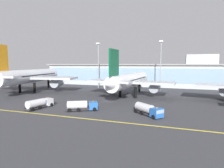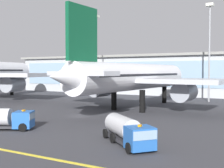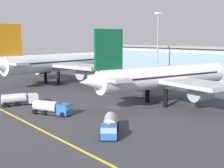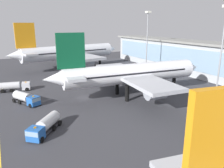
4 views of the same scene
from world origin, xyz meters
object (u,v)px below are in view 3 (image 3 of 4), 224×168
(airliner_near_left, at_px, (59,63))
(baggage_tug_near, at_px, (53,108))
(airliner_near_right, at_px, (165,77))
(service_truck_far, at_px, (21,99))
(fuel_tanker_truck, at_px, (110,126))
(apron_light_mast_centre, at_px, (158,38))

(airliner_near_left, height_order, baggage_tug_near, airliner_near_left)
(airliner_near_right, xyz_separation_m, service_truck_far, (-21.05, -28.83, -5.14))
(airliner_near_left, distance_m, fuel_tanker_truck, 63.36)
(airliner_near_right, distance_m, fuel_tanker_truck, 29.27)
(baggage_tug_near, xyz_separation_m, service_truck_far, (-13.78, -1.42, 0.00))
(fuel_tanker_truck, bearing_deg, baggage_tug_near, -136.31)
(fuel_tanker_truck, bearing_deg, airliner_near_left, -160.50)
(apron_light_mast_centre, bearing_deg, fuel_tanker_truck, -54.54)
(fuel_tanker_truck, distance_m, baggage_tug_near, 18.60)
(airliner_near_right, distance_m, service_truck_far, 36.07)
(fuel_tanker_truck, bearing_deg, apron_light_mast_centre, 166.34)
(airliner_near_right, height_order, fuel_tanker_truck, airliner_near_right)
(fuel_tanker_truck, height_order, baggage_tug_near, same)
(airliner_near_left, distance_m, airliner_near_right, 47.55)
(airliner_near_left, bearing_deg, apron_light_mast_centre, -52.61)
(airliner_near_right, relative_size, fuel_tanker_truck, 5.70)
(airliner_near_left, height_order, fuel_tanker_truck, airliner_near_left)
(fuel_tanker_truck, relative_size, service_truck_far, 0.90)
(airliner_near_left, height_order, apron_light_mast_centre, apron_light_mast_centre)
(service_truck_far, bearing_deg, baggage_tug_near, -73.89)
(airliner_near_right, relative_size, baggage_tug_near, 5.26)
(airliner_near_right, bearing_deg, service_truck_far, 148.58)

